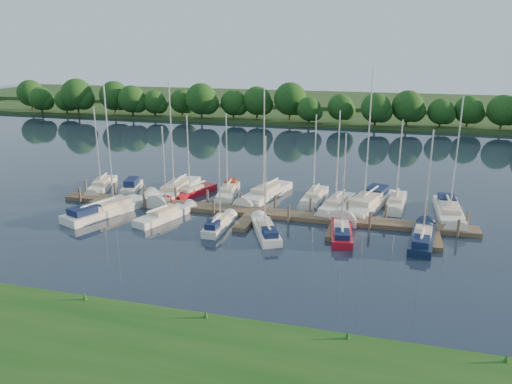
% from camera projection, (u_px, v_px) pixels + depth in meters
% --- Properties ---
extents(ground, '(260.00, 260.00, 0.00)m').
position_uv_depth(ground, '(228.00, 246.00, 40.03)').
color(ground, '#1A2635').
rests_on(ground, ground).
extents(near_bank, '(90.00, 10.00, 0.50)m').
position_uv_depth(near_bank, '(127.00, 360.00, 25.18)').
color(near_bank, '#174413').
rests_on(near_bank, ground).
extents(dock, '(40.00, 6.00, 0.40)m').
position_uv_depth(dock, '(252.00, 214.00, 46.73)').
color(dock, brown).
rests_on(dock, ground).
extents(mooring_pilings, '(38.24, 2.84, 2.00)m').
position_uv_depth(mooring_pilings, '(255.00, 207.00, 47.65)').
color(mooring_pilings, '#473D33').
rests_on(mooring_pilings, ground).
extents(far_shore, '(180.00, 30.00, 0.60)m').
position_uv_depth(far_shore, '(336.00, 115.00, 109.23)').
color(far_shore, '#213F18').
rests_on(far_shore, ground).
extents(distant_hill, '(220.00, 40.00, 1.40)m').
position_uv_depth(distant_hill, '(347.00, 101.00, 132.21)').
color(distant_hill, '#314A20').
rests_on(distant_hill, ground).
extents(treeline, '(144.98, 10.41, 8.26)m').
position_uv_depth(treeline, '(322.00, 104.00, 96.51)').
color(treeline, '#38281C').
rests_on(treeline, ground).
extents(sailboat_n_0, '(3.45, 7.45, 9.55)m').
position_uv_depth(sailboat_n_0, '(102.00, 187.00, 55.46)').
color(sailboat_n_0, silver).
rests_on(sailboat_n_0, ground).
extents(motorboat, '(2.53, 5.20, 1.61)m').
position_uv_depth(motorboat, '(132.00, 188.00, 54.80)').
color(motorboat, silver).
rests_on(motorboat, ground).
extents(sailboat_n_2, '(2.70, 10.13, 12.77)m').
position_uv_depth(sailboat_n_2, '(175.00, 192.00, 53.60)').
color(sailboat_n_2, silver).
rests_on(sailboat_n_2, ground).
extents(sailboat_n_3, '(3.58, 6.99, 8.97)m').
position_uv_depth(sailboat_n_3, '(191.00, 193.00, 53.11)').
color(sailboat_n_3, '#AA0F1C').
rests_on(sailboat_n_3, ground).
extents(sailboat_n_4, '(2.60, 7.16, 9.16)m').
position_uv_depth(sailboat_n_4, '(228.00, 192.00, 53.12)').
color(sailboat_n_4, silver).
rests_on(sailboat_n_4, ground).
extents(sailboat_n_5, '(4.00, 9.43, 11.89)m').
position_uv_depth(sailboat_n_5, '(265.00, 195.00, 52.51)').
color(sailboat_n_5, silver).
rests_on(sailboat_n_5, ground).
extents(sailboat_n_6, '(2.11, 7.26, 9.20)m').
position_uv_depth(sailboat_n_6, '(314.00, 198.00, 51.56)').
color(sailboat_n_6, silver).
rests_on(sailboat_n_6, ground).
extents(sailboat_n_7, '(3.07, 7.89, 10.01)m').
position_uv_depth(sailboat_n_7, '(336.00, 206.00, 48.93)').
color(sailboat_n_7, silver).
rests_on(sailboat_n_7, ground).
extents(sailboat_n_8, '(5.23, 11.19, 14.04)m').
position_uv_depth(sailboat_n_8, '(366.00, 205.00, 49.03)').
color(sailboat_n_8, silver).
rests_on(sailboat_n_8, ground).
extents(sailboat_n_9, '(2.12, 7.05, 8.96)m').
position_uv_depth(sailboat_n_9, '(396.00, 203.00, 49.87)').
color(sailboat_n_9, silver).
rests_on(sailboat_n_9, ground).
extents(sailboat_n_10, '(2.34, 9.17, 11.60)m').
position_uv_depth(sailboat_n_10, '(449.00, 213.00, 46.76)').
color(sailboat_n_10, silver).
rests_on(sailboat_n_10, ground).
extents(sailboat_s_0, '(5.43, 10.05, 12.83)m').
position_uv_depth(sailboat_s_0, '(110.00, 210.00, 47.65)').
color(sailboat_s_0, silver).
rests_on(sailboat_s_0, ground).
extents(sailboat_s_1, '(3.49, 6.90, 8.97)m').
position_uv_depth(sailboat_s_1, '(165.00, 216.00, 46.05)').
color(sailboat_s_1, silver).
rests_on(sailboat_s_1, ground).
extents(sailboat_s_2, '(1.41, 5.79, 7.67)m').
position_uv_depth(sailboat_s_2, '(219.00, 225.00, 43.55)').
color(sailboat_s_2, silver).
rests_on(sailboat_s_2, ground).
extents(sailboat_s_3, '(3.91, 6.63, 8.76)m').
position_uv_depth(sailboat_s_3, '(266.00, 231.00, 42.24)').
color(sailboat_s_3, silver).
rests_on(sailboat_s_3, ground).
extents(sailboat_s_4, '(2.42, 7.09, 8.99)m').
position_uv_depth(sailboat_s_4, '(341.00, 232.00, 42.06)').
color(sailboat_s_4, '#AA0F1C').
rests_on(sailboat_s_4, ground).
extents(sailboat_s_5, '(2.49, 7.56, 9.58)m').
position_uv_depth(sailboat_s_5, '(422.00, 239.00, 40.53)').
color(sailboat_s_5, '#0F1B34').
rests_on(sailboat_s_5, ground).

